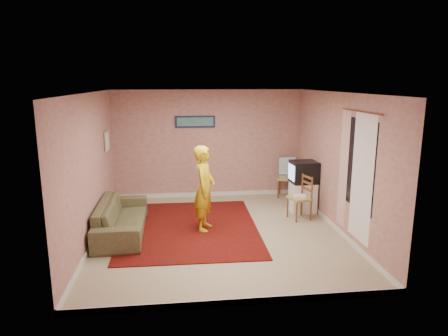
{
  "coord_description": "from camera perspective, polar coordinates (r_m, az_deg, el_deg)",
  "views": [
    {
      "loc": [
        -0.72,
        -7.02,
        2.8
      ],
      "look_at": [
        0.17,
        0.6,
        1.12
      ],
      "focal_mm": 32.0,
      "sensor_mm": 36.0,
      "label": 1
    }
  ],
  "objects": [
    {
      "name": "wall_front",
      "position": [
        4.82,
        2.29,
        -5.8
      ],
      "size": [
        4.5,
        0.02,
        2.6
      ],
      "primitive_type": "cube",
      "color": "tan",
      "rests_on": "ground"
    },
    {
      "name": "wall_back",
      "position": [
        9.67,
        -2.32,
        3.42
      ],
      "size": [
        4.5,
        0.02,
        2.6
      ],
      "primitive_type": "cube",
      "color": "tan",
      "rests_on": "ground"
    },
    {
      "name": "curtain_rod",
      "position": [
        6.8,
        18.96,
        7.64
      ],
      "size": [
        0.02,
        1.4,
        0.02
      ],
      "primitive_type": "cylinder",
      "rotation": [
        1.57,
        0.0,
        0.0
      ],
      "color": "brown",
      "rests_on": "wall_right"
    },
    {
      "name": "ceiling",
      "position": [
        7.06,
        -0.82,
        10.73
      ],
      "size": [
        4.5,
        5.0,
        0.02
      ],
      "primitive_type": "cube",
      "color": "silver",
      "rests_on": "wall_back"
    },
    {
      "name": "baseboard_front",
      "position": [
        5.35,
        2.15,
        -18.58
      ],
      "size": [
        4.5,
        0.02,
        0.1
      ],
      "primitive_type": "cube",
      "color": "silver",
      "rests_on": "ground"
    },
    {
      "name": "sofa",
      "position": [
        7.74,
        -14.42,
        -6.85
      ],
      "size": [
        0.86,
        2.12,
        0.61
      ],
      "primitive_type": "imported",
      "rotation": [
        0.0,
        0.0,
        1.59
      ],
      "color": "brown",
      "rests_on": "ground"
    },
    {
      "name": "baseboard_back",
      "position": [
        9.93,
        -2.26,
        -3.73
      ],
      "size": [
        4.5,
        0.02,
        0.1
      ],
      "primitive_type": "cube",
      "color": "silver",
      "rests_on": "ground"
    },
    {
      "name": "curtain_floral",
      "position": [
        7.46,
        16.69,
        -0.18
      ],
      "size": [
        0.01,
        0.35,
        2.1
      ],
      "primitive_type": "cube",
      "color": "silver",
      "rests_on": "wall_right"
    },
    {
      "name": "chair_b",
      "position": [
        8.31,
        10.77,
        -3.51
      ],
      "size": [
        0.49,
        0.5,
        0.5
      ],
      "rotation": [
        0.0,
        0.0,
        -1.32
      ],
      "color": "tan",
      "rests_on": "ground"
    },
    {
      "name": "baseboard_left",
      "position": [
        7.69,
        -17.82,
        -9.21
      ],
      "size": [
        0.02,
        5.0,
        0.1
      ],
      "primitive_type": "cube",
      "color": "silver",
      "rests_on": "ground"
    },
    {
      "name": "curtain_sheer",
      "position": [
        6.84,
        19.09,
        -1.44
      ],
      "size": [
        0.01,
        0.75,
        2.1
      ],
      "primitive_type": "cube",
      "color": "white",
      "rests_on": "wall_right"
    },
    {
      "name": "window",
      "position": [
        6.94,
        18.78,
        0.46
      ],
      "size": [
        0.01,
        1.1,
        1.5
      ],
      "primitive_type": "cube",
      "color": "black",
      "rests_on": "wall_right"
    },
    {
      "name": "picture_left",
      "position": [
        8.84,
        -16.38,
        3.73
      ],
      "size": [
        0.04,
        0.38,
        0.42
      ],
      "color": "tan",
      "rests_on": "wall_left"
    },
    {
      "name": "tv_cabinet",
      "position": [
        8.87,
        11.17,
        -4.08
      ],
      "size": [
        0.51,
        0.47,
        0.65
      ],
      "primitive_type": "cube",
      "color": "white",
      "rests_on": "ground"
    },
    {
      "name": "picture_back",
      "position": [
        9.55,
        -4.14,
        6.62
      ],
      "size": [
        0.95,
        0.04,
        0.28
      ],
      "color": "#141738",
      "rests_on": "wall_back"
    },
    {
      "name": "baseboard_right",
      "position": [
        8.11,
        15.35,
        -7.94
      ],
      "size": [
        0.02,
        5.0,
        0.1
      ],
      "primitive_type": "cube",
      "color": "silver",
      "rests_on": "ground"
    },
    {
      "name": "wall_right",
      "position": [
        7.77,
        15.94,
        0.75
      ],
      "size": [
        0.02,
        5.0,
        2.6
      ],
      "primitive_type": "cube",
      "color": "tan",
      "rests_on": "ground"
    },
    {
      "name": "chair_a",
      "position": [
        9.84,
        8.98,
        -0.77
      ],
      "size": [
        0.55,
        0.53,
        0.53
      ],
      "rotation": [
        0.0,
        0.0,
        -0.32
      ],
      "color": "tan",
      "rests_on": "ground"
    },
    {
      "name": "game_console",
      "position": [
        8.33,
        10.76,
        -3.95
      ],
      "size": [
        0.24,
        0.18,
        0.05
      ],
      "primitive_type": "cube",
      "rotation": [
        0.0,
        0.0,
        -0.05
      ],
      "color": "white",
      "rests_on": "chair_b"
    },
    {
      "name": "ground",
      "position": [
        7.6,
        -0.76,
        -9.28
      ],
      "size": [
        5.0,
        5.0,
        0.0
      ],
      "primitive_type": "plane",
      "color": "tan",
      "rests_on": "ground"
    },
    {
      "name": "dvd_player",
      "position": [
        9.86,
        8.97,
        -1.13
      ],
      "size": [
        0.41,
        0.33,
        0.06
      ],
      "primitive_type": "cube",
      "rotation": [
        0.0,
        0.0,
        -0.2
      ],
      "color": "#B9B8BE",
      "rests_on": "chair_a"
    },
    {
      "name": "crt_tv",
      "position": [
        8.73,
        11.29,
        -0.55
      ],
      "size": [
        0.56,
        0.51,
        0.47
      ],
      "rotation": [
        0.0,
        0.0,
        0.04
      ],
      "color": "black",
      "rests_on": "tv_cabinet"
    },
    {
      "name": "blue_throw",
      "position": [
        9.8,
        9.02,
        0.32
      ],
      "size": [
        0.4,
        0.05,
        0.42
      ],
      "primitive_type": "cube",
      "color": "#82B1D6",
      "rests_on": "chair_a"
    },
    {
      "name": "wall_left",
      "position": [
        7.34,
        -18.54,
        -0.09
      ],
      "size": [
        0.02,
        5.0,
        2.6
      ],
      "primitive_type": "cube",
      "color": "tan",
      "rests_on": "ground"
    },
    {
      "name": "person",
      "position": [
        7.54,
        -2.81,
        -2.92
      ],
      "size": [
        0.54,
        0.68,
        1.63
      ],
      "primitive_type": "imported",
      "rotation": [
        0.0,
        0.0,
        1.29
      ],
      "color": "gold",
      "rests_on": "ground"
    },
    {
      "name": "area_rug",
      "position": [
        7.88,
        -4.86,
        -8.44
      ],
      "size": [
        2.62,
        3.26,
        0.02
      ],
      "primitive_type": "cube",
      "rotation": [
        0.0,
        0.0,
        -0.02
      ],
      "color": "black",
      "rests_on": "ground"
    }
  ]
}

